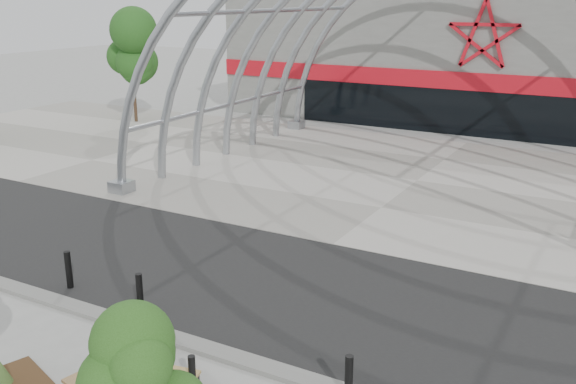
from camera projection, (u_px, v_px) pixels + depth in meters
ground at (204, 343)px, 14.87m from camera, size 140.00×140.00×0.00m
road at (279, 286)px, 17.79m from camera, size 140.00×7.00×0.02m
forecourt at (417, 181)px, 27.80m from camera, size 60.00×17.00×0.04m
kerb at (198, 346)px, 14.64m from camera, size 60.00×0.50×0.12m
arena_building at (508, 55)px, 41.63m from camera, size 34.00×15.24×8.00m
vault_canopy at (417, 181)px, 27.81m from camera, size 20.80×15.80×20.36m
street_tree_1 at (142, 379)px, 9.35m from camera, size 1.39×1.39×3.29m
bench_1 at (151, 377)px, 13.18m from camera, size 2.13×0.86×0.44m
bollard_0 at (69, 270)px, 17.52m from camera, size 0.17×0.17×1.08m
bollard_1 at (140, 293)px, 16.21m from camera, size 0.17×0.17×1.04m
bollard_2 at (192, 377)px, 12.75m from camera, size 0.15×0.15×0.93m
bollard_3 at (349, 379)px, 12.58m from camera, size 0.16×0.16×1.03m
bg_tree_0 at (131, 48)px, 39.51m from camera, size 3.00×3.00×6.45m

